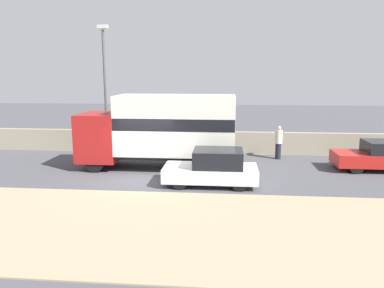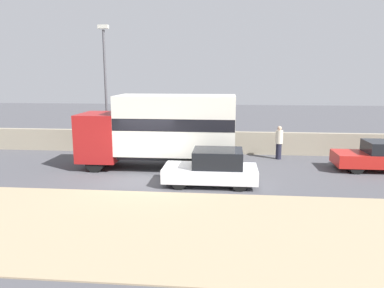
{
  "view_description": "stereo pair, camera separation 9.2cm",
  "coord_description": "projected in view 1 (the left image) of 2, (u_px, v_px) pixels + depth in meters",
  "views": [
    {
      "loc": [
        3.54,
        -15.56,
        4.51
      ],
      "look_at": [
        2.06,
        0.56,
        1.46
      ],
      "focal_mm": 35.0,
      "sensor_mm": 36.0,
      "label": 1
    },
    {
      "loc": [
        3.63,
        -15.55,
        4.51
      ],
      "look_at": [
        2.06,
        0.56,
        1.46
      ],
      "focal_mm": 35.0,
      "sensor_mm": 36.0,
      "label": 2
    }
  ],
  "objects": [
    {
      "name": "ground_plane",
      "position": [
        144.0,
        178.0,
        16.38
      ],
      "size": [
        80.0,
        80.0,
        0.0
      ],
      "primitive_type": "plane",
      "color": "#47474C"
    },
    {
      "name": "stone_wall_backdrop",
      "position": [
        165.0,
        142.0,
        21.69
      ],
      "size": [
        60.0,
        0.35,
        1.27
      ],
      "color": "gray",
      "rests_on": "ground_plane"
    },
    {
      "name": "street_lamp",
      "position": [
        105.0,
        81.0,
        20.61
      ],
      "size": [
        0.56,
        0.28,
        7.09
      ],
      "color": "#4C4C51",
      "rests_on": "ground_plane"
    },
    {
      "name": "box_truck",
      "position": [
        162.0,
        128.0,
        17.75
      ],
      "size": [
        7.39,
        2.38,
        3.52
      ],
      "rotation": [
        0.0,
        0.0,
        3.14
      ],
      "color": "maroon",
      "rests_on": "ground_plane"
    },
    {
      "name": "car_sedan_second",
      "position": [
        384.0,
        156.0,
        17.58
      ],
      "size": [
        4.35,
        1.72,
        1.41
      ],
      "rotation": [
        0.0,
        0.0,
        3.14
      ],
      "color": "#B21E19",
      "rests_on": "ground_plane"
    },
    {
      "name": "car_hatchback",
      "position": [
        213.0,
        168.0,
        15.29
      ],
      "size": [
        3.82,
        1.76,
        1.48
      ],
      "rotation": [
        0.0,
        0.0,
        3.14
      ],
      "color": "silver",
      "rests_on": "ground_plane"
    },
    {
      "name": "dirt_shoulder_foreground",
      "position": [
        107.0,
        224.0,
        11.33
      ],
      "size": [
        60.0,
        6.36,
        0.04
      ],
      "color": "#9E896B",
      "rests_on": "ground_plane"
    },
    {
      "name": "pedestrian",
      "position": [
        278.0,
        142.0,
        19.93
      ],
      "size": [
        0.39,
        0.39,
        1.78
      ],
      "color": "#1E1E2D",
      "rests_on": "ground_plane"
    }
  ]
}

